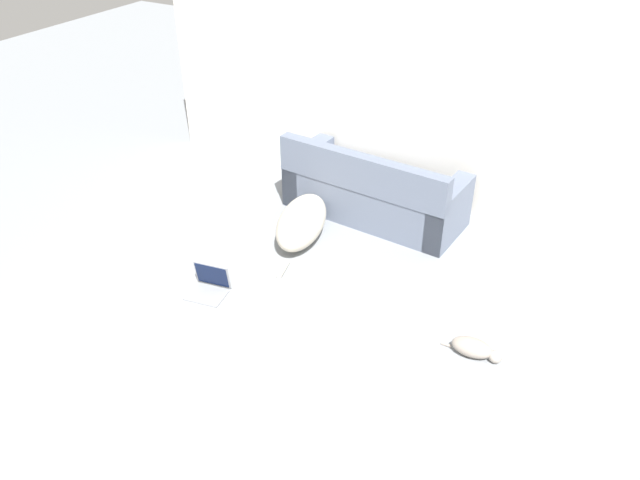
{
  "coord_description": "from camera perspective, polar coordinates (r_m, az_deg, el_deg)",
  "views": [
    {
      "loc": [
        1.91,
        -2.07,
        3.57
      ],
      "look_at": [
        -0.19,
        1.68,
        0.74
      ],
      "focal_mm": 35.0,
      "sensor_mm": 36.0,
      "label": 1
    }
  ],
  "objects": [
    {
      "name": "couch",
      "position": [
        6.79,
        4.89,
        4.33
      ],
      "size": [
        1.99,
        0.92,
        0.85
      ],
      "rotation": [
        0.0,
        0.0,
        3.07
      ],
      "color": "slate",
      "rests_on": "ground_plane"
    },
    {
      "name": "ground_plane",
      "position": [
        4.55,
        -8.75,
        -18.89
      ],
      "size": [
        20.0,
        20.0,
        0.0
      ],
      "primitive_type": "plane",
      "color": "gray"
    },
    {
      "name": "wall_back",
      "position": [
        6.68,
        11.27,
        13.4
      ],
      "size": [
        6.94,
        0.06,
        2.71
      ],
      "color": "silver",
      "rests_on": "ground_plane"
    },
    {
      "name": "cat",
      "position": [
        5.26,
        13.94,
        -9.59
      ],
      "size": [
        0.5,
        0.2,
        0.14
      ],
      "rotation": [
        0.0,
        0.0,
        0.04
      ],
      "color": "gray",
      "rests_on": "ground_plane"
    },
    {
      "name": "laptop_open",
      "position": [
        5.83,
        -10.05,
        -3.92
      ],
      "size": [
        0.39,
        0.35,
        0.27
      ],
      "rotation": [
        0.0,
        0.0,
        0.17
      ],
      "color": "gray",
      "rests_on": "ground_plane"
    },
    {
      "name": "dog",
      "position": [
        6.45,
        -1.53,
        1.86
      ],
      "size": [
        0.65,
        1.41,
        0.41
      ],
      "rotation": [
        0.0,
        0.0,
        1.79
      ],
      "color": "beige",
      "rests_on": "ground_plane"
    }
  ]
}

